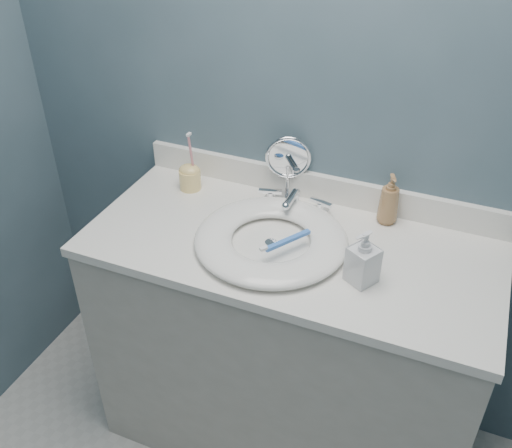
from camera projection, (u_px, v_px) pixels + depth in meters
The scene contains 12 objects.
back_wall at pixel (325, 106), 1.71m from camera, with size 2.20×0.02×2.40m, color #405560.
vanity_cabinet at pixel (286, 349), 1.94m from camera, with size 1.20×0.55×0.85m, color #BAB5AA.
countertop at pixel (290, 247), 1.69m from camera, with size 1.22×0.57×0.03m, color white.
backsplash at pixel (318, 187), 1.85m from camera, with size 1.22×0.02×0.09m, color white.
basin at pixel (271, 239), 1.66m from camera, with size 0.45×0.45×0.04m, color white, non-canonical shape.
drain at pixel (271, 243), 1.67m from camera, with size 0.04×0.04×0.01m, color silver.
faucet at pixel (294, 203), 1.81m from camera, with size 0.25×0.13×0.07m.
makeup_mirror at pixel (288, 164), 1.82m from camera, with size 0.14×0.08×0.22m.
soap_bottle_amber at pixel (389, 199), 1.72m from camera, with size 0.06×0.06×0.16m, color #996F45.
soap_bottle_clear at pixel (364, 257), 1.50m from camera, with size 0.07×0.07×0.16m, color silver.
toothbrush_holder at pixel (190, 176), 1.91m from camera, with size 0.07×0.07×0.21m.
toothbrush_lying at pixel (286, 241), 1.61m from camera, with size 0.11×0.15×0.02m.
Camera 1 is at (0.42, -0.31, 1.89)m, focal length 40.00 mm.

